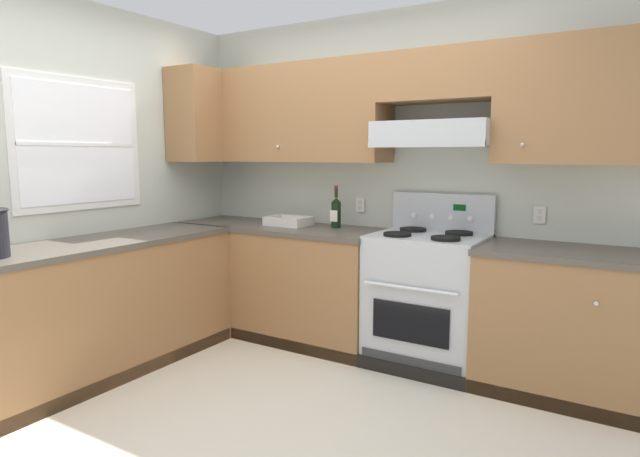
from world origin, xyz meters
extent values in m
plane|color=beige|center=(0.00, 0.00, 0.00)|extent=(7.04, 7.04, 0.00)
cube|color=beige|center=(0.46, 1.62, 1.27)|extent=(4.68, 0.12, 2.55)
cube|color=olive|center=(-0.64, 1.38, 1.80)|extent=(1.68, 0.34, 0.76)
cube|color=olive|center=(1.57, 1.38, 1.80)|extent=(1.15, 0.34, 0.76)
cube|color=olive|center=(0.60, 1.38, 2.01)|extent=(0.80, 0.34, 0.34)
cube|color=#B7BABC|center=(0.60, 1.34, 1.62)|extent=(0.80, 0.46, 0.17)
cube|color=#B7BABC|center=(0.60, 1.12, 1.54)|extent=(0.80, 0.03, 0.04)
sphere|color=silver|center=(-0.64, 1.20, 1.54)|extent=(0.02, 0.02, 0.02)
sphere|color=silver|center=(1.20, 1.20, 1.54)|extent=(0.02, 0.02, 0.02)
cube|color=silver|center=(-0.09, 1.55, 1.08)|extent=(0.08, 0.01, 0.12)
cube|color=silver|center=(-0.09, 1.54, 1.10)|extent=(0.03, 0.00, 0.03)
cube|color=silver|center=(-0.09, 1.54, 1.06)|extent=(0.03, 0.00, 0.03)
cube|color=silver|center=(1.26, 1.55, 1.08)|extent=(0.08, 0.01, 0.12)
cube|color=silver|center=(1.26, 1.54, 1.10)|extent=(0.03, 0.00, 0.03)
cube|color=silver|center=(1.26, 1.54, 1.06)|extent=(0.03, 0.00, 0.03)
cube|color=beige|center=(-1.62, 0.10, 1.27)|extent=(0.12, 4.00, 2.55)
cube|color=white|center=(-1.57, 0.10, 1.55)|extent=(0.04, 1.00, 0.92)
cube|color=white|center=(-1.55, 0.10, 1.55)|extent=(0.01, 0.90, 0.82)
cube|color=white|center=(-1.54, 0.10, 1.55)|extent=(0.01, 0.90, 0.02)
cube|color=olive|center=(-1.38, 1.20, 1.80)|extent=(0.34, 0.64, 0.76)
cube|color=olive|center=(-0.66, 1.25, 0.44)|extent=(1.74, 0.61, 0.87)
cube|color=#51493F|center=(-0.66, 1.25, 0.89)|extent=(1.77, 0.63, 0.04)
cube|color=olive|center=(1.52, 1.25, 0.44)|extent=(1.07, 0.61, 0.87)
cube|color=#51493F|center=(1.52, 1.25, 0.89)|extent=(1.09, 0.63, 0.04)
cube|color=black|center=(0.26, 0.97, 0.04)|extent=(3.54, 0.06, 0.09)
sphere|color=silver|center=(-1.01, 0.93, 0.68)|extent=(0.03, 0.03, 0.03)
sphere|color=silver|center=(1.68, 0.93, 0.68)|extent=(0.03, 0.03, 0.03)
cube|color=olive|center=(-1.25, 0.00, 0.44)|extent=(0.61, 1.89, 0.87)
cube|color=#51493F|center=(-1.25, 0.00, 0.89)|extent=(0.63, 1.91, 0.04)
cube|color=black|center=(-0.97, 0.00, 0.04)|extent=(0.06, 1.85, 0.09)
cube|color=#B7BABC|center=(0.60, 1.25, 0.46)|extent=(0.76, 0.58, 0.91)
cube|color=black|center=(0.60, 0.95, 0.38)|extent=(0.53, 0.01, 0.26)
cylinder|color=silver|center=(0.60, 0.93, 0.62)|extent=(0.65, 0.02, 0.02)
cube|color=#333333|center=(0.60, 0.96, 0.10)|extent=(0.70, 0.01, 0.11)
cube|color=#B7BABC|center=(0.60, 1.25, 0.92)|extent=(0.76, 0.58, 0.02)
cube|color=#B7BABC|center=(0.60, 1.52, 1.05)|extent=(0.76, 0.04, 0.29)
cube|color=#053F0C|center=(0.73, 1.50, 1.10)|extent=(0.09, 0.01, 0.04)
cylinder|color=black|center=(0.43, 1.11, 0.94)|extent=(0.19, 0.19, 0.02)
cylinder|color=black|center=(0.43, 1.11, 0.93)|extent=(0.07, 0.07, 0.01)
cylinder|color=black|center=(0.77, 1.11, 0.94)|extent=(0.19, 0.19, 0.02)
cylinder|color=black|center=(0.77, 1.11, 0.93)|extent=(0.07, 0.07, 0.01)
cylinder|color=black|center=(0.43, 1.39, 0.94)|extent=(0.19, 0.19, 0.02)
cylinder|color=black|center=(0.43, 1.39, 0.93)|extent=(0.07, 0.07, 0.01)
cylinder|color=black|center=(0.77, 1.39, 0.94)|extent=(0.19, 0.19, 0.02)
cylinder|color=black|center=(0.77, 1.39, 0.93)|extent=(0.07, 0.07, 0.01)
cylinder|color=white|center=(0.39, 1.50, 1.03)|extent=(0.04, 0.02, 0.04)
cylinder|color=white|center=(0.53, 1.50, 1.03)|extent=(0.04, 0.02, 0.04)
cylinder|color=white|center=(0.67, 1.50, 1.03)|extent=(0.04, 0.02, 0.04)
cylinder|color=white|center=(0.81, 1.50, 1.03)|extent=(0.04, 0.02, 0.04)
cylinder|color=black|center=(-0.20, 1.36, 1.01)|extent=(0.08, 0.08, 0.20)
cone|color=black|center=(-0.20, 1.36, 1.13)|extent=(0.08, 0.08, 0.04)
cylinder|color=black|center=(-0.20, 1.36, 1.19)|extent=(0.03, 0.03, 0.09)
cylinder|color=maroon|center=(-0.20, 1.36, 1.23)|extent=(0.03, 0.03, 0.02)
cube|color=silver|center=(-0.20, 1.32, 1.01)|extent=(0.07, 0.00, 0.09)
cube|color=beige|center=(-0.60, 1.28, 0.92)|extent=(0.27, 0.20, 0.02)
cube|color=beige|center=(-0.60, 1.16, 0.95)|extent=(0.34, 0.01, 0.07)
cube|color=beige|center=(-0.60, 1.40, 0.95)|extent=(0.34, 0.01, 0.07)
cube|color=beige|center=(-0.76, 1.28, 0.95)|extent=(0.01, 0.22, 0.07)
cube|color=beige|center=(-0.44, 1.28, 0.95)|extent=(0.01, 0.22, 0.07)
camera|label=1|loc=(1.89, -2.27, 1.48)|focal=30.28mm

